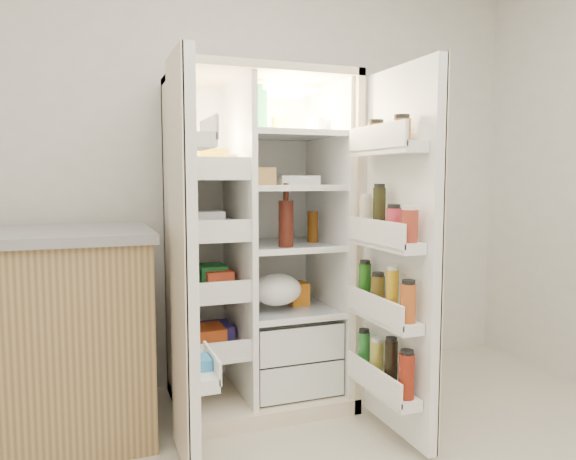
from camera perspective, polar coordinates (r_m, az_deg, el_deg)
name	(u,v)px	position (r m, az deg, el deg)	size (l,w,h in m)	color
wall_back	(222,161)	(3.32, -6.93, 7.16)	(4.00, 0.02, 2.70)	beige
refrigerator	(258,269)	(3.06, -3.12, -4.11)	(0.92, 0.70, 1.80)	beige
freezer_door	(184,263)	(2.34, -10.80, -3.46)	(0.15, 0.40, 1.72)	white
fridge_door	(398,258)	(2.60, 11.38, -2.94)	(0.17, 0.58, 1.72)	white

